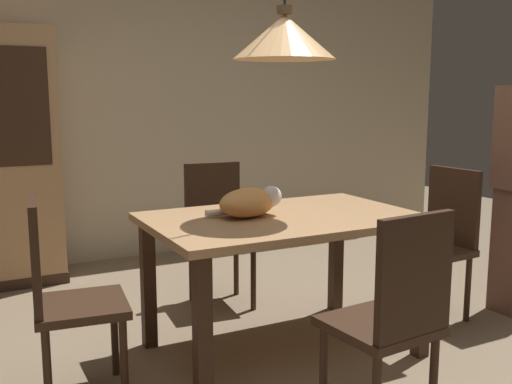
% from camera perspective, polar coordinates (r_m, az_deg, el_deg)
% --- Properties ---
extents(ground, '(10.00, 10.00, 0.00)m').
position_cam_1_polar(ground, '(3.00, 4.48, -17.87)').
color(ground, '#847056').
extents(back_wall, '(6.40, 0.10, 2.90)m').
position_cam_1_polar(back_wall, '(5.12, -11.39, 10.01)').
color(back_wall, beige).
rests_on(back_wall, ground).
extents(dining_table, '(1.40, 0.90, 0.75)m').
position_cam_1_polar(dining_table, '(3.11, 2.62, -4.11)').
color(dining_table, tan).
rests_on(dining_table, ground).
extents(chair_left_side, '(0.44, 0.44, 0.93)m').
position_cam_1_polar(chair_left_side, '(2.79, -18.24, -9.08)').
color(chair_left_side, '#382316').
rests_on(chair_left_side, ground).
extents(chair_near_front, '(0.43, 0.43, 0.93)m').
position_cam_1_polar(chair_near_front, '(2.47, 13.17, -11.30)').
color(chair_near_front, '#382316').
rests_on(chair_near_front, ground).
extents(chair_far_back, '(0.43, 0.43, 0.93)m').
position_cam_1_polar(chair_far_back, '(3.91, -3.75, -3.40)').
color(chair_far_back, '#382316').
rests_on(chair_far_back, ground).
extents(chair_right_side, '(0.42, 0.42, 0.93)m').
position_cam_1_polar(chair_right_side, '(3.82, 17.41, -4.11)').
color(chair_right_side, '#382316').
rests_on(chair_right_side, ground).
extents(cat_sleeping, '(0.40, 0.31, 0.16)m').
position_cam_1_polar(cat_sleeping, '(3.04, -0.61, -0.98)').
color(cat_sleeping, '#E59951').
rests_on(cat_sleeping, dining_table).
extents(pendant_lamp, '(0.52, 0.52, 1.30)m').
position_cam_1_polar(pendant_lamp, '(3.04, 2.77, 14.81)').
color(pendant_lamp, '#E0A86B').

